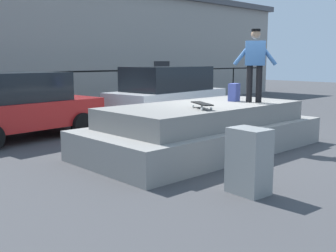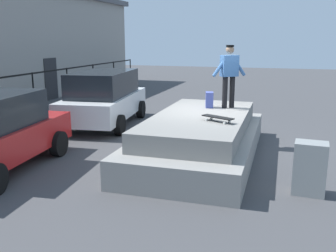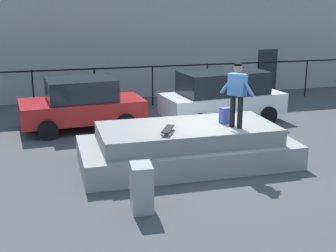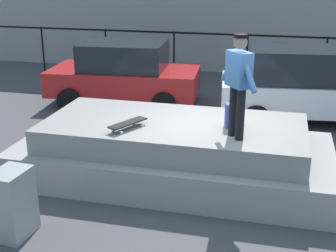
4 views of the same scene
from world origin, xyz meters
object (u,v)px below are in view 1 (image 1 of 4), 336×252
utility_box (249,161)px  skateboarder (255,60)px  skateboard (202,104)px  backpack (234,92)px  car_red_sedan_near (18,105)px  car_white_hatchback_mid (168,93)px

utility_box → skateboarder: bearing=38.4°
skateboard → utility_box: bearing=-119.2°
backpack → car_red_sedan_near: car_red_sedan_near is taller
car_white_hatchback_mid → utility_box: bearing=-124.1°
car_red_sedan_near → skateboard: bearing=-70.3°
skateboarder → car_red_sedan_near: size_ratio=0.39×
car_red_sedan_near → utility_box: 6.87m
car_red_sedan_near → car_white_hatchback_mid: bearing=-4.6°
backpack → car_white_hatchback_mid: (1.49, 3.93, -0.31)m
skateboarder → utility_box: bearing=-145.9°
backpack → car_white_hatchback_mid: size_ratio=0.09×
skateboarder → car_white_hatchback_mid: bearing=72.5°
car_white_hatchback_mid → car_red_sedan_near: bearing=175.4°
skateboarder → car_red_sedan_near: bearing=126.7°
skateboard → utility_box: size_ratio=0.77×
skateboard → backpack: bearing=16.9°
skateboarder → backpack: size_ratio=3.95×
car_white_hatchback_mid → utility_box: size_ratio=4.45×
skateboarder → skateboard: (-1.85, -0.03, -0.88)m
utility_box → car_white_hatchback_mid: bearing=60.2°
skateboarder → car_white_hatchback_mid: size_ratio=0.37×
backpack → utility_box: 3.87m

